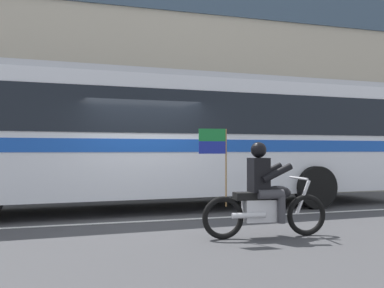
% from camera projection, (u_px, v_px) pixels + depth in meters
% --- Properties ---
extents(ground_plane, '(60.00, 60.00, 0.00)m').
position_uv_depth(ground_plane, '(145.00, 217.00, 9.57)').
color(ground_plane, '#3D3D3F').
extents(sidewalk_curb, '(28.00, 3.80, 0.15)m').
position_uv_depth(sidewalk_curb, '(113.00, 192.00, 14.43)').
color(sidewalk_curb, gray).
rests_on(sidewalk_curb, ground_plane).
extents(lane_center_stripe, '(26.60, 0.14, 0.01)m').
position_uv_depth(lane_center_stripe, '(151.00, 221.00, 9.00)').
color(lane_center_stripe, silver).
rests_on(lane_center_stripe, ground_plane).
extents(office_building_facade, '(28.00, 0.89, 10.66)m').
position_uv_depth(office_building_facade, '(105.00, 46.00, 16.68)').
color(office_building_facade, '#B2A893').
rests_on(office_building_facade, ground_plane).
extents(transit_bus, '(13.00, 3.11, 3.22)m').
position_uv_depth(transit_bus, '(163.00, 132.00, 10.94)').
color(transit_bus, silver).
rests_on(transit_bus, ground_plane).
extents(motorcycle_with_rider, '(2.19, 0.65, 1.78)m').
position_uv_depth(motorcycle_with_rider, '(264.00, 197.00, 7.31)').
color(motorcycle_with_rider, black).
rests_on(motorcycle_with_rider, ground_plane).
extents(fire_hydrant, '(0.22, 0.30, 0.75)m').
position_uv_depth(fire_hydrant, '(188.00, 179.00, 13.95)').
color(fire_hydrant, gold).
rests_on(fire_hydrant, sidewalk_curb).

